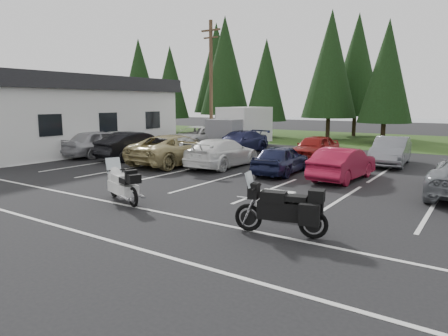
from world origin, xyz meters
The scene contains 27 objects.
ground centered at (0.00, 0.00, 0.00)m, with size 120.00×120.00×0.00m, color black.
grass_strip centered at (0.00, 24.00, 0.01)m, with size 80.00×16.00×0.01m, color #203A12.
building centered at (-18.00, 4.00, 2.45)m, with size 10.60×15.60×4.90m, color white, non-canonical shape.
utility_pole centered at (-10.00, 12.00, 4.70)m, with size 1.60×0.26×9.00m.
box_truck centered at (-8.00, 12.50, 1.45)m, with size 2.40×5.60×2.90m, color silver, non-canonical shape.
stall_markings centered at (0.00, 2.00, 0.00)m, with size 32.00×16.00×0.01m, color silver.
conifer_0 centered at (-28.00, 22.50, 6.23)m, with size 4.58×4.58×10.66m.
conifer_1 centered at (-22.00, 21.20, 5.39)m, with size 3.96×3.96×9.22m.
conifer_2 centered at (-16.00, 22.80, 6.95)m, with size 5.10×5.10×11.89m.
conifer_3 centered at (-10.50, 21.40, 5.27)m, with size 3.87×3.87×9.02m.
conifer_4 centered at (-5.00, 22.90, 6.53)m, with size 4.80×4.80×11.17m.
conifer_5 centered at (0.00, 21.60, 5.63)m, with size 4.14×4.14×9.63m.
conifer_back_a centered at (-20.00, 27.00, 7.19)m, with size 5.28×5.28×12.30m.
conifer_back_b centered at (-4.00, 27.50, 6.77)m, with size 4.97×4.97×11.58m.
car_near_0 centered at (-12.44, 3.86, 0.81)m, with size 1.92×4.77×1.63m, color #ADACB1.
car_near_1 centered at (-9.73, 4.27, 0.79)m, with size 1.67×4.78×1.58m, color black.
car_near_2 centered at (-6.52, 4.01, 0.79)m, with size 2.61×5.65×1.57m, color tan.
car_near_3 centered at (-4.00, 4.60, 0.72)m, with size 2.01×4.95×1.44m, color white.
car_near_4 centered at (-0.63, 4.42, 0.67)m, with size 1.58×3.93×1.34m, color #181D3D.
car_near_5 centered at (2.14, 4.60, 0.69)m, with size 1.45×4.16×1.37m, color maroon.
car_far_0 centered at (-10.06, 10.24, 0.79)m, with size 2.62×5.69×1.58m, color silver.
car_far_1 centered at (-6.38, 10.04, 0.70)m, with size 1.97×4.85×1.41m, color #1C1F46.
car_far_2 centered at (-1.05, 9.57, 0.70)m, with size 1.66×4.14×1.41m, color maroon.
car_far_3 centered at (2.95, 9.97, 0.73)m, with size 1.56×4.46×1.47m, color slate.
touring_motorcycle centered at (-2.61, -3.24, 0.70)m, with size 2.52×0.78×1.40m, color silver, non-canonical shape.
cargo_trailer centered at (2.16, -1.69, 0.33)m, with size 1.42×0.80×0.66m, color white, non-canonical shape.
adventure_motorcycle centered at (3.10, -3.37, 0.78)m, with size 2.56×0.89×1.56m, color black, non-canonical shape.
Camera 1 is at (7.22, -11.96, 3.21)m, focal length 32.00 mm.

